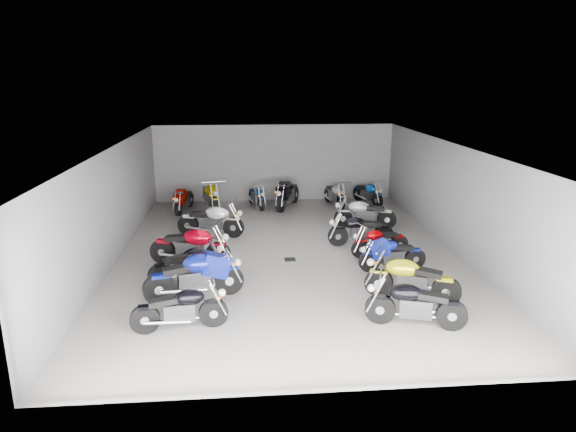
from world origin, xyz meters
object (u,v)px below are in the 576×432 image
object	(u,v)px
motorcycle_right_c	(392,254)
motorcycle_back_d	(288,194)
motorcycle_right_a	(415,304)
drain_grate	(290,259)
motorcycle_left_c	(188,264)
motorcycle_back_f	(368,193)
motorcycle_left_d	(191,246)
motorcycle_back_e	(335,194)
motorcycle_right_b	(411,279)
motorcycle_left_a	(181,308)
motorcycle_right_f	(364,214)
motorcycle_back_b	(210,196)
motorcycle_back_a	(184,200)
motorcycle_back_c	(257,196)
motorcycle_right_e	(360,230)
motorcycle_right_d	(379,241)
motorcycle_left_f	(211,221)
motorcycle_left_b	(195,276)

from	to	relation	value
motorcycle_right_c	motorcycle_back_d	size ratio (longest dim) A/B	0.85
motorcycle_right_a	motorcycle_right_c	distance (m)	3.27
drain_grate	motorcycle_left_c	xyz separation A→B (m)	(-2.74, -1.43, 0.48)
motorcycle_back_f	motorcycle_left_d	bearing A→B (deg)	24.33
motorcycle_back_e	motorcycle_right_b	bearing A→B (deg)	79.79
motorcycle_back_f	motorcycle_left_a	bearing A→B (deg)	37.71
motorcycle_left_c	motorcycle_right_f	size ratio (longest dim) A/B	0.88
motorcycle_back_b	motorcycle_back_e	bearing A→B (deg)	168.72
motorcycle_left_c	motorcycle_back_a	size ratio (longest dim) A/B	0.97
motorcycle_right_b	motorcycle_back_f	xyz separation A→B (m)	(1.23, 9.40, -0.05)
motorcycle_back_c	motorcycle_right_e	bearing A→B (deg)	105.87
motorcycle_right_d	motorcycle_back_f	distance (m)	6.36
motorcycle_left_f	motorcycle_right_e	size ratio (longest dim) A/B	1.07
motorcycle_left_b	motorcycle_back_c	world-z (taller)	motorcycle_left_b
motorcycle_left_d	motorcycle_right_d	size ratio (longest dim) A/B	1.27
drain_grate	motorcycle_left_f	bearing A→B (deg)	134.06
motorcycle_left_f	motorcycle_right_c	bearing A→B (deg)	70.35
motorcycle_left_a	motorcycle_back_a	distance (m)	9.91
motorcycle_left_a	motorcycle_right_f	xyz separation A→B (m)	(5.50, 7.02, 0.04)
motorcycle_right_f	motorcycle_back_b	xyz separation A→B (m)	(-5.48, 2.93, 0.05)
motorcycle_left_c	motorcycle_back_f	distance (m)	10.18
motorcycle_right_c	motorcycle_back_a	bearing A→B (deg)	36.82
motorcycle_left_c	motorcycle_right_f	xyz separation A→B (m)	(5.60, 4.41, 0.03)
motorcycle_left_f	drain_grate	bearing A→B (deg)	59.25
motorcycle_left_a	motorcycle_left_c	distance (m)	2.61
motorcycle_back_a	motorcycle_back_b	bearing A→B (deg)	-162.47
motorcycle_right_d	motorcycle_right_f	bearing A→B (deg)	-19.77
motorcycle_right_d	motorcycle_back_f	world-z (taller)	motorcycle_back_f
motorcycle_left_b	motorcycle_right_c	size ratio (longest dim) A/B	1.23
motorcycle_right_a	motorcycle_back_e	size ratio (longest dim) A/B	1.02
motorcycle_right_e	motorcycle_back_d	bearing A→B (deg)	21.12
motorcycle_right_f	motorcycle_back_c	distance (m)	4.90
motorcycle_left_a	motorcycle_left_b	xyz separation A→B (m)	(0.17, 1.54, 0.09)
motorcycle_right_a	motorcycle_back_b	size ratio (longest dim) A/B	0.88
motorcycle_back_e	motorcycle_left_f	bearing A→B (deg)	26.32
motorcycle_right_b	motorcycle_back_b	world-z (taller)	motorcycle_back_b
motorcycle_right_b	motorcycle_right_c	world-z (taller)	motorcycle_right_b
motorcycle_left_f	motorcycle_back_a	bearing A→B (deg)	-144.04
motorcycle_right_a	drain_grate	bearing A→B (deg)	44.07
motorcycle_right_a	motorcycle_back_e	distance (m)	10.46
motorcycle_left_f	motorcycle_right_f	bearing A→B (deg)	110.83
drain_grate	motorcycle_back_e	bearing A→B (deg)	68.87
motorcycle_right_b	motorcycle_right_f	world-z (taller)	motorcycle_right_b
motorcycle_left_d	motorcycle_back_e	size ratio (longest dim) A/B	1.13
motorcycle_left_a	motorcycle_left_f	world-z (taller)	motorcycle_left_f
motorcycle_back_a	motorcycle_back_b	distance (m)	1.04
motorcycle_back_f	motorcycle_back_c	bearing A→B (deg)	-18.97
motorcycle_left_d	motorcycle_back_f	distance (m)	9.31
motorcycle_left_b	motorcycle_back_a	distance (m)	8.40
motorcycle_right_c	motorcycle_back_d	distance (m)	7.50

